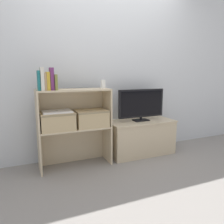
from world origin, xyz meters
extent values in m
plane|color=gray|center=(0.00, 0.00, 0.00)|extent=(16.00, 16.00, 0.00)
cube|color=silver|center=(0.00, 0.48, 1.20)|extent=(10.00, 0.05, 2.40)
cube|color=#CCB793|center=(0.48, 0.22, 0.24)|extent=(0.95, 0.44, 0.48)
cube|color=#CCB793|center=(0.48, 0.22, 0.49)|extent=(0.97, 0.46, 0.02)
cube|color=black|center=(0.48, 0.22, 0.50)|extent=(0.22, 0.14, 0.01)
cylinder|color=black|center=(0.48, 0.22, 0.53)|extent=(0.04, 0.04, 0.04)
cube|color=black|center=(0.48, 0.22, 0.75)|extent=(0.71, 0.04, 0.40)
cube|color=black|center=(0.48, 0.20, 0.75)|extent=(0.66, 0.00, 0.35)
cube|color=#CCB793|center=(-0.95, 0.16, 0.25)|extent=(0.02, 0.33, 0.51)
cube|color=#CCB793|center=(-0.07, 0.16, 0.25)|extent=(0.02, 0.33, 0.51)
cube|color=#CCB793|center=(-0.51, 0.32, 0.25)|extent=(0.85, 0.02, 0.51)
cube|color=#CCB793|center=(-0.51, 0.16, 0.50)|extent=(0.85, 0.33, 0.02)
cube|color=#CCB793|center=(-0.95, 0.16, 0.75)|extent=(0.02, 0.33, 0.48)
cube|color=#CCB793|center=(-0.07, 0.16, 0.75)|extent=(0.02, 0.33, 0.48)
cube|color=#CCB793|center=(-0.51, 0.32, 0.75)|extent=(0.85, 0.02, 0.48)
cube|color=#CCB793|center=(-0.51, 0.16, 0.98)|extent=(0.85, 0.33, 0.02)
cube|color=#1E7075|center=(-0.91, 0.10, 1.10)|extent=(0.03, 0.13, 0.22)
cube|color=silver|center=(-0.88, 0.10, 1.12)|extent=(0.04, 0.16, 0.26)
cube|color=tan|center=(-0.85, 0.10, 1.09)|extent=(0.02, 0.14, 0.20)
cube|color=gold|center=(-0.82, 0.10, 1.09)|extent=(0.04, 0.13, 0.21)
cube|color=#6B2D66|center=(-0.77, 0.10, 1.11)|extent=(0.04, 0.12, 0.25)
cube|color=olive|center=(-0.73, 0.10, 1.08)|extent=(0.03, 0.16, 0.18)
cube|color=white|center=(-0.12, 0.16, 1.04)|extent=(0.05, 0.03, 0.11)
cylinder|color=silver|center=(-0.12, 0.16, 1.11)|extent=(0.01, 0.01, 0.03)
cube|color=tan|center=(-0.72, 0.15, 0.61)|extent=(0.40, 0.29, 0.21)
cube|color=#917E5B|center=(-0.72, 0.15, 0.71)|extent=(0.40, 0.30, 0.02)
cube|color=tan|center=(-0.30, 0.15, 0.61)|extent=(0.40, 0.29, 0.21)
cube|color=#917E5B|center=(-0.30, 0.15, 0.71)|extent=(0.40, 0.30, 0.02)
cube|color=white|center=(-0.72, 0.15, 0.73)|extent=(0.34, 0.24, 0.02)
cylinder|color=#99999E|center=(-0.72, 0.15, 0.74)|extent=(0.02, 0.02, 0.00)
camera|label=1|loc=(-1.13, -2.47, 1.18)|focal=35.00mm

